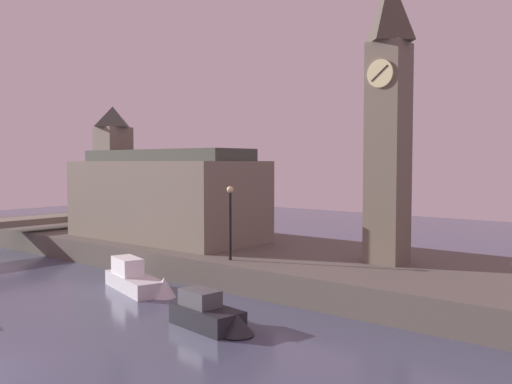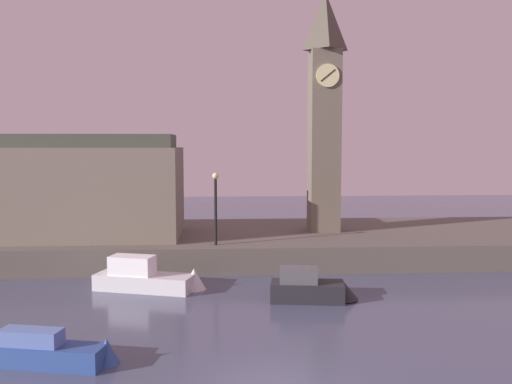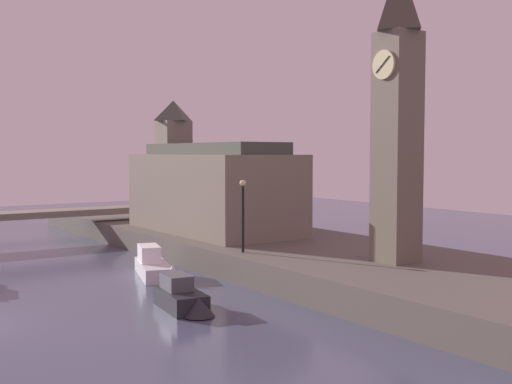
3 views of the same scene
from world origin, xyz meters
The scene contains 6 objects.
far_embankment centered at (0.00, 20.00, 0.75)m, with size 70.00×12.00×1.50m, color #5B544C.
clock_tower centered at (5.07, 19.99, 9.41)m, with size 2.09×2.14×15.24m.
parliament_hall centered at (-11.73, 18.77, 4.62)m, with size 14.32×6.65×9.65m.
streetlamp centered at (-1.92, 15.23, 4.03)m, with size 0.36×0.36×4.07m.
boat_barge_dark centered at (2.62, 9.09, 0.57)m, with size 4.20×1.98×1.54m.
boat_ferry_white centered at (-4.95, 11.37, 0.58)m, with size 5.83×2.88×1.88m.
Camera 1 is at (18.23, -7.02, 6.88)m, focal length 38.61 mm.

